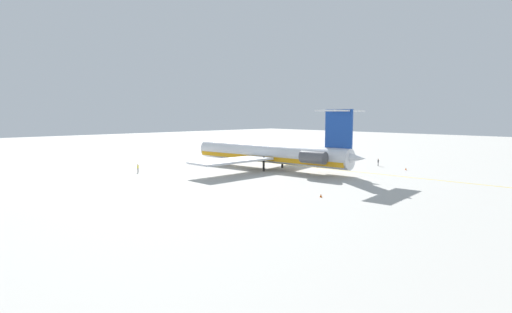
# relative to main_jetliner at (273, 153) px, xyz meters

# --- Properties ---
(ground) EXTENTS (359.75, 359.75, 0.00)m
(ground) POSITION_rel_main_jetliner_xyz_m (3.68, -9.82, -3.69)
(ground) COLOR #B7B5AD
(main_jetliner) EXTENTS (46.46, 41.08, 13.53)m
(main_jetliner) POSITION_rel_main_jetliner_xyz_m (0.00, 0.00, 0.00)
(main_jetliner) COLOR silver
(main_jetliner) RESTS_ON ground
(ground_crew_near_nose) EXTENTS (0.28, 0.42, 1.77)m
(ground_crew_near_nose) POSITION_rel_main_jetliner_xyz_m (26.88, -18.41, -2.57)
(ground_crew_near_nose) COLOR black
(ground_crew_near_nose) RESTS_ON ground
(ground_crew_near_tail) EXTENTS (0.35, 0.31, 1.71)m
(ground_crew_near_tail) POSITION_rel_main_jetliner_xyz_m (25.07, -15.84, -2.61)
(ground_crew_near_tail) COLOR black
(ground_crew_near_tail) RESTS_ON ground
(ground_crew_portside) EXTENTS (0.29, 0.46, 1.79)m
(ground_crew_portside) POSITION_rel_main_jetliner_xyz_m (-13.55, -22.79, -2.55)
(ground_crew_portside) COLOR black
(ground_crew_portside) RESTS_ON ground
(ground_crew_starboard) EXTENTS (0.29, 0.41, 1.81)m
(ground_crew_starboard) POSITION_rel_main_jetliner_xyz_m (17.25, 24.32, -2.54)
(ground_crew_starboard) COLOR black
(ground_crew_starboard) RESTS_ON ground
(safety_cone_nose) EXTENTS (0.40, 0.40, 0.55)m
(safety_cone_nose) POSITION_rel_main_jetliner_xyz_m (-26.22, 17.02, -3.41)
(safety_cone_nose) COLOR #EA590F
(safety_cone_nose) RESTS_ON ground
(safety_cone_wingtip) EXTENTS (0.40, 0.40, 0.55)m
(safety_cone_wingtip) POSITION_rel_main_jetliner_xyz_m (-21.50, -20.83, -3.41)
(safety_cone_wingtip) COLOR #EA590F
(safety_cone_wingtip) RESTS_ON ground
(taxiway_centreline) EXTENTS (103.20, 9.19, 0.01)m
(taxiway_centreline) POSITION_rel_main_jetliner_xyz_m (1.30, -8.94, -3.69)
(taxiway_centreline) COLOR gold
(taxiway_centreline) RESTS_ON ground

